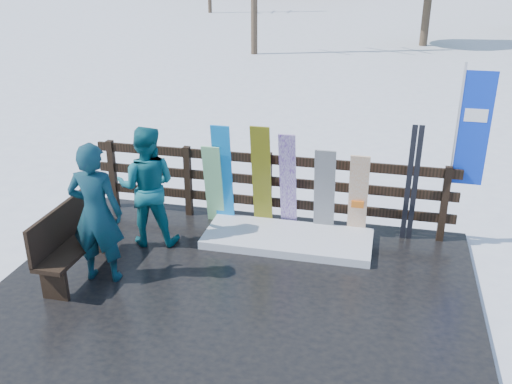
% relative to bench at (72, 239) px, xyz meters
% --- Properties ---
extents(ground, '(700.00, 700.00, 0.00)m').
position_rel_bench_xyz_m(ground, '(2.15, -0.10, -0.60)').
color(ground, white).
rests_on(ground, ground).
extents(deck, '(6.00, 5.00, 0.08)m').
position_rel_bench_xyz_m(deck, '(2.15, -0.10, -0.56)').
color(deck, black).
rests_on(deck, ground).
extents(fence, '(5.60, 0.10, 1.15)m').
position_rel_bench_xyz_m(fence, '(2.15, 2.10, 0.14)').
color(fence, black).
rests_on(fence, deck).
extents(snow_patch, '(2.43, 1.00, 0.12)m').
position_rel_bench_xyz_m(snow_patch, '(2.58, 1.50, -0.46)').
color(snow_patch, white).
rests_on(snow_patch, deck).
extents(bench, '(0.41, 1.50, 0.97)m').
position_rel_bench_xyz_m(bench, '(0.00, 0.00, 0.00)').
color(bench, black).
rests_on(bench, deck).
extents(snowboard_0, '(0.29, 0.24, 1.63)m').
position_rel_bench_xyz_m(snowboard_0, '(1.50, 1.88, 0.30)').
color(snowboard_0, '#1087DF').
rests_on(snowboard_0, deck).
extents(snowboard_1, '(0.28, 0.25, 1.30)m').
position_rel_bench_xyz_m(snowboard_1, '(1.34, 1.88, 0.13)').
color(snowboard_1, white).
rests_on(snowboard_1, deck).
extents(snowboard_2, '(0.29, 0.33, 1.67)m').
position_rel_bench_xyz_m(snowboard_2, '(2.10, 1.88, 0.32)').
color(snowboard_2, yellow).
rests_on(snowboard_2, deck).
extents(snowboard_3, '(0.24, 0.42, 1.59)m').
position_rel_bench_xyz_m(snowboard_3, '(2.50, 1.88, 0.28)').
color(snowboard_3, white).
rests_on(snowboard_3, deck).
extents(snowboard_4, '(0.30, 0.27, 1.37)m').
position_rel_bench_xyz_m(snowboard_4, '(3.04, 1.88, 0.17)').
color(snowboard_4, black).
rests_on(snowboard_4, deck).
extents(snowboard_5, '(0.27, 0.35, 1.35)m').
position_rel_bench_xyz_m(snowboard_5, '(3.53, 1.88, 0.16)').
color(snowboard_5, white).
rests_on(snowboard_5, deck).
extents(ski_pair_a, '(0.16, 0.24, 1.53)m').
position_rel_bench_xyz_m(ski_pair_a, '(2.11, 1.95, 0.25)').
color(ski_pair_a, '#AA141A').
rests_on(ski_pair_a, deck).
extents(ski_pair_b, '(0.17, 0.19, 1.80)m').
position_rel_bench_xyz_m(ski_pair_b, '(4.26, 1.95, 0.38)').
color(ski_pair_b, black).
rests_on(ski_pair_b, deck).
extents(rental_flag, '(0.45, 0.04, 2.60)m').
position_rel_bench_xyz_m(rental_flag, '(4.95, 2.15, 1.09)').
color(rental_flag, silver).
rests_on(rental_flag, deck).
extents(person_front, '(0.72, 0.51, 1.85)m').
position_rel_bench_xyz_m(person_front, '(0.40, -0.01, 0.41)').
color(person_front, '#0F4546').
rests_on(person_front, deck).
extents(person_back, '(0.97, 0.82, 1.75)m').
position_rel_bench_xyz_m(person_back, '(0.61, 1.07, 0.36)').
color(person_back, '#125F6C').
rests_on(person_back, deck).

